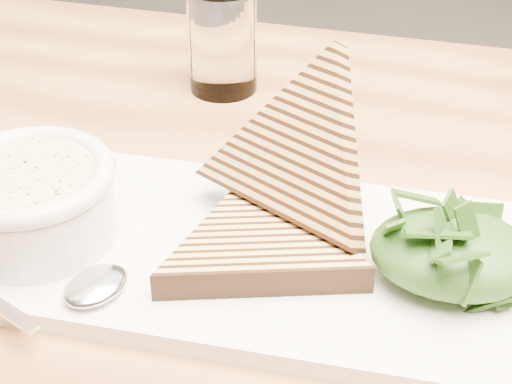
% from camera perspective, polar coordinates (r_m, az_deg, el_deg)
% --- Properties ---
extents(table_top, '(1.19, 0.85, 0.04)m').
position_cam_1_polar(table_top, '(0.63, 4.99, -3.47)').
color(table_top, '#B07441').
rests_on(table_top, ground).
extents(platter, '(0.46, 0.23, 0.02)m').
position_cam_1_polar(platter, '(0.57, -0.33, -4.62)').
color(platter, white).
rests_on(platter, table_top).
extents(soup_bowl, '(0.12, 0.12, 0.05)m').
position_cam_1_polar(soup_bowl, '(0.58, -15.81, -1.23)').
color(soup_bowl, white).
rests_on(soup_bowl, platter).
extents(soup, '(0.10, 0.10, 0.01)m').
position_cam_1_polar(soup, '(0.57, -16.24, 1.05)').
color(soup, '#D8C084').
rests_on(soup, soup_bowl).
extents(bowl_rim, '(0.12, 0.12, 0.01)m').
position_cam_1_polar(bowl_rim, '(0.57, -16.27, 1.22)').
color(bowl_rim, white).
rests_on(bowl_rim, soup_bowl).
extents(sandwich_flat, '(0.20, 0.20, 0.02)m').
position_cam_1_polar(sandwich_flat, '(0.55, 0.26, -3.87)').
color(sandwich_flat, tan).
rests_on(sandwich_flat, platter).
extents(sandwich_lean, '(0.23, 0.23, 0.19)m').
position_cam_1_polar(sandwich_lean, '(0.56, 3.01, 2.59)').
color(sandwich_lean, tan).
rests_on(sandwich_lean, sandwich_flat).
extents(salad_base, '(0.11, 0.09, 0.04)m').
position_cam_1_polar(salad_base, '(0.54, 14.17, -4.33)').
color(salad_base, black).
rests_on(salad_base, platter).
extents(arugula_pile, '(0.11, 0.10, 0.05)m').
position_cam_1_polar(arugula_pile, '(0.54, 14.25, -3.88)').
color(arugula_pile, '#37671F').
rests_on(arugula_pile, platter).
extents(spoon_bowl, '(0.05, 0.06, 0.01)m').
position_cam_1_polar(spoon_bowl, '(0.53, -11.56, -6.68)').
color(spoon_bowl, silver).
rests_on(spoon_bowl, platter).
extents(glass_near, '(0.07, 0.07, 0.10)m').
position_cam_1_polar(glass_near, '(0.79, -2.45, 10.96)').
color(glass_near, white).
rests_on(glass_near, table_top).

